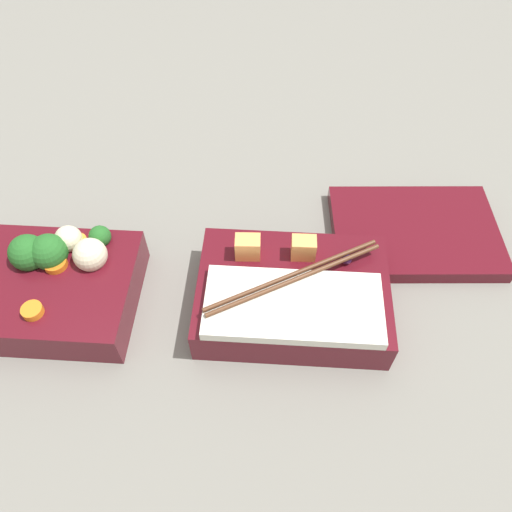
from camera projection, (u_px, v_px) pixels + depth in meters
ground_plane at (169, 307)px, 0.59m from camera, size 3.00×3.00×0.00m
bento_tray_vegetable at (43, 282)px, 0.58m from camera, size 0.22×0.15×0.08m
bento_tray_rice at (292, 296)px, 0.57m from camera, size 0.22×0.15×0.08m
bento_lid at (414, 232)px, 0.65m from camera, size 0.22×0.16×0.02m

